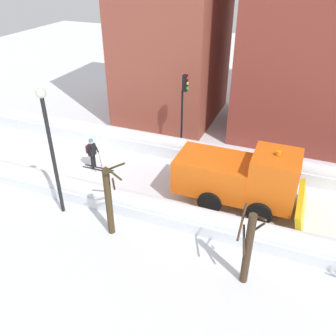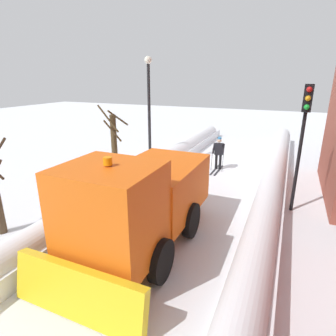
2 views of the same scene
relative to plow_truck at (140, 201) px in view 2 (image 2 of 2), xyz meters
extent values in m
plane|color=white|center=(-0.44, 1.01, -1.48)|extent=(80.00, 80.00, 0.00)
cube|color=white|center=(-3.22, 1.01, -1.12)|extent=(1.10, 36.00, 0.72)
cylinder|color=white|center=(-3.22, 1.01, -0.76)|extent=(0.90, 34.20, 0.90)
cube|color=white|center=(2.33, 1.01, -1.20)|extent=(1.10, 36.00, 0.55)
cylinder|color=white|center=(2.33, 1.01, -0.93)|extent=(0.90, 34.20, 0.90)
cube|color=orange|center=(0.00, -1.32, -0.08)|extent=(2.30, 3.40, 1.60)
cube|color=orange|center=(0.00, 1.38, 0.27)|extent=(2.20, 2.00, 2.30)
cube|color=black|center=(0.00, 2.34, 0.78)|extent=(1.85, 0.06, 1.01)
cube|color=yellow|center=(0.00, 2.73, -0.93)|extent=(3.20, 0.46, 1.13)
cylinder|color=orange|center=(0.00, 1.38, 1.54)|extent=(0.20, 0.20, 0.18)
cylinder|color=black|center=(-1.15, 1.08, -0.93)|extent=(0.25, 1.10, 1.10)
cylinder|color=black|center=(1.15, 1.08, -0.93)|extent=(0.25, 1.10, 1.10)
cylinder|color=black|center=(-1.15, -1.12, -0.93)|extent=(0.25, 1.10, 1.10)
cylinder|color=black|center=(1.15, -1.12, -0.93)|extent=(0.25, 1.10, 1.10)
cylinder|color=black|center=(-0.39, -8.09, -1.07)|extent=(0.14, 0.14, 0.82)
cylinder|color=black|center=(-0.17, -8.09, -1.07)|extent=(0.14, 0.14, 0.82)
cube|color=black|center=(-0.28, -8.09, -0.35)|extent=(0.42, 0.26, 0.62)
cube|color=#591E19|center=(-0.28, -8.30, -0.32)|extent=(0.32, 0.16, 0.44)
sphere|color=tan|center=(-0.28, -8.09, 0.12)|extent=(0.24, 0.24, 0.24)
sphere|color=teal|center=(-0.28, -8.09, 0.22)|extent=(0.22, 0.22, 0.22)
cylinder|color=black|center=(-0.54, -7.99, -0.32)|extent=(0.09, 0.33, 0.56)
cylinder|color=black|center=(-0.02, -7.99, -0.32)|extent=(0.09, 0.33, 0.56)
cube|color=black|center=(-0.39, -7.84, -1.46)|extent=(0.09, 1.80, 0.03)
cube|color=black|center=(-0.17, -7.84, -1.46)|extent=(0.09, 1.80, 0.03)
cylinder|color=#262628|center=(-0.58, -7.87, -0.88)|extent=(0.02, 0.19, 1.19)
cylinder|color=#262628|center=(0.02, -7.87, -0.88)|extent=(0.02, 0.19, 1.19)
cylinder|color=black|center=(-4.03, -4.35, 0.36)|extent=(0.12, 0.12, 3.68)
cube|color=black|center=(-4.03, -4.21, 2.65)|extent=(0.28, 0.24, 0.90)
sphere|color=red|center=(-4.03, -4.08, 2.93)|extent=(0.18, 0.18, 0.18)
sphere|color=gold|center=(-4.03, -4.08, 2.65)|extent=(0.18, 0.18, 0.18)
sphere|color=green|center=(-4.03, -4.08, 2.37)|extent=(0.18, 0.18, 0.18)
cylinder|color=black|center=(3.51, -7.39, 1.24)|extent=(0.16, 0.16, 5.44)
sphere|color=silver|center=(3.51, -7.39, 4.14)|extent=(0.40, 0.40, 0.40)
cylinder|color=#443620|center=(3.96, -4.59, 0.09)|extent=(0.28, 0.28, 3.14)
cylinder|color=#443620|center=(3.96, -4.23, 1.53)|extent=(1.08, 0.09, 1.20)
cylinder|color=#443620|center=(3.57, -4.46, 1.54)|extent=(0.35, 1.19, 0.85)
cylinder|color=#443620|center=(3.84, -4.35, 0.95)|extent=(0.73, 0.44, 1.06)
camera|label=1|loc=(13.83, 1.91, 8.75)|focal=38.19mm
camera|label=2|loc=(-3.59, 6.23, 3.31)|focal=29.75mm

